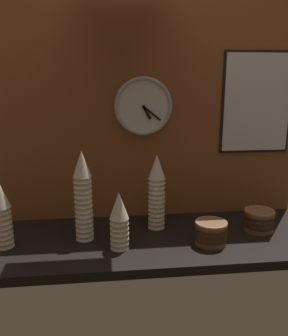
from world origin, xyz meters
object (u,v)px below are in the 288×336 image
cup_stack_center_left (83,196)px  bowl_stack_far_right (259,219)px  cup_stack_center (119,221)px  wall_clock (143,106)px  cup_stack_center_right (157,192)px  bowl_stack_right (211,232)px  menu_board (257,103)px  cup_stack_far_left (2,214)px

cup_stack_center_left → bowl_stack_far_right: cup_stack_center_left is taller
cup_stack_center → bowl_stack_far_right: cup_stack_center is taller
cup_stack_center_left → wall_clock: size_ratio=1.43×
cup_stack_center_left → wall_clock: 0.51m
cup_stack_center_right → cup_stack_center: bearing=-133.8°
cup_stack_center_left → cup_stack_center_right: cup_stack_center_left is taller
cup_stack_center_left → bowl_stack_far_right: size_ratio=2.86×
bowl_stack_right → wall_clock: wall_clock is taller
cup_stack_center_right → menu_board: menu_board is taller
cup_stack_far_left → menu_board: size_ratio=0.58×
bowl_stack_far_right → cup_stack_center_left: bearing=179.8°
menu_board → wall_clock: bearing=-179.1°
bowl_stack_far_right → cup_stack_center: bearing=-171.0°
bowl_stack_far_right → wall_clock: wall_clock is taller
cup_stack_center_right → menu_board: size_ratio=0.71×
cup_stack_center_right → bowl_stack_far_right: bearing=-10.6°
bowl_stack_far_right → bowl_stack_right: bearing=-158.1°
cup_stack_center_right → cup_stack_far_left: cup_stack_center_right is taller
cup_stack_center_right → bowl_stack_far_right: size_ratio=2.55×
cup_stack_center → bowl_stack_far_right: 0.66m
cup_stack_far_left → menu_board: 1.28m
bowl_stack_right → menu_board: bearing=47.6°
cup_stack_center → menu_board: 0.90m
cup_stack_far_left → menu_board: bearing=13.0°
bowl_stack_far_right → wall_clock: (-0.51, 0.23, 0.50)m
cup_stack_far_left → cup_stack_center: 0.49m
bowl_stack_right → menu_board: size_ratio=0.28×
cup_stack_center_left → cup_stack_center_right: size_ratio=1.12×
cup_stack_center_right → menu_board: (0.52, 0.15, 0.39)m
cup_stack_center_right → wall_clock: wall_clock is taller
cup_stack_center_left → cup_stack_far_left: cup_stack_center_left is taller
cup_stack_center → menu_board: bearing=25.9°
cup_stack_center → menu_board: (0.70, 0.34, 0.45)m
cup_stack_center → wall_clock: 0.56m
cup_stack_far_left → wall_clock: 0.79m
cup_stack_center → menu_board: size_ratio=0.49×
cup_stack_center_right → wall_clock: (-0.05, 0.14, 0.38)m
bowl_stack_right → wall_clock: 0.65m
cup_stack_center_right → cup_stack_far_left: bearing=-169.5°
menu_board → cup_stack_center_right: bearing=-163.9°
cup_stack_far_left → cup_stack_center: bearing=-8.0°
menu_board → cup_stack_far_left: bearing=-167.0°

